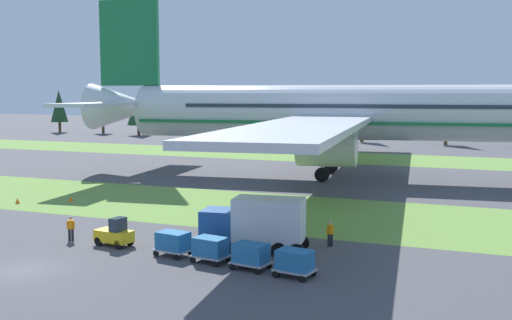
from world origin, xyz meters
TOP-DOWN VIEW (x-y plane):
  - ground_plane at (0.00, 0.00)m, footprint 400.00×400.00m
  - grass_strip_near at (0.00, 22.44)m, footprint 320.00×16.82m
  - grass_strip_far at (0.00, 68.09)m, footprint 320.00×16.82m
  - airliner at (8.18, 44.98)m, footprint 67.70×83.43m
  - baggage_tug at (1.59, 6.82)m, footprint 2.77×1.69m
  - cargo_dolly_lead at (6.56, 6.05)m, footprint 2.41×1.82m
  - cargo_dolly_second at (9.42, 5.60)m, footprint 2.41×1.82m
  - cargo_dolly_third at (12.29, 5.15)m, footprint 2.41×1.82m
  - cargo_dolly_fourth at (15.15, 4.70)m, footprint 2.41×1.82m
  - catering_truck at (10.98, 9.06)m, footprint 7.21×3.24m
  - ground_crew_marshaller at (-2.10, 6.86)m, footprint 0.53×0.36m
  - ground_crew_loader at (15.20, 12.18)m, footprint 0.43×0.42m
  - taxiway_marker_0 at (-16.19, 16.71)m, footprint 0.44×0.44m
  - taxiway_marker_1 at (-12.29, 19.52)m, footprint 0.44×0.44m
  - distant_tree_line at (-1.84, 100.03)m, footprint 165.37×8.78m

SIDE VIEW (x-z plane):
  - ground_plane at x=0.00m, z-range 0.00..0.00m
  - grass_strip_near at x=0.00m, z-range 0.00..0.01m
  - grass_strip_far at x=0.00m, z-range 0.00..0.01m
  - taxiway_marker_0 at x=-16.19m, z-range 0.00..0.53m
  - taxiway_marker_1 at x=-12.29m, z-range 0.00..0.54m
  - baggage_tug at x=1.59m, z-range -0.17..1.80m
  - cargo_dolly_lead at x=6.56m, z-range 0.14..1.69m
  - cargo_dolly_second at x=9.42m, z-range 0.14..1.69m
  - cargo_dolly_third at x=12.29m, z-range 0.14..1.69m
  - cargo_dolly_fourth at x=15.15m, z-range 0.14..1.69m
  - ground_crew_marshaller at x=-2.10m, z-range 0.08..1.82m
  - ground_crew_loader at x=15.20m, z-range 0.08..1.82m
  - catering_truck at x=10.98m, z-range 0.16..3.74m
  - distant_tree_line at x=-1.84m, z-range 0.75..12.45m
  - airliner at x=8.18m, z-range -3.16..19.16m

